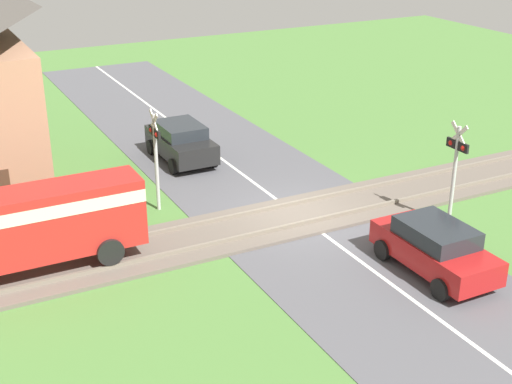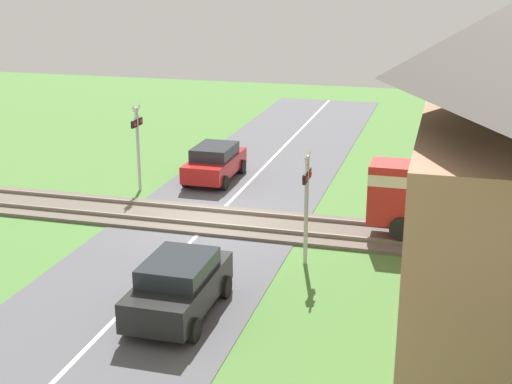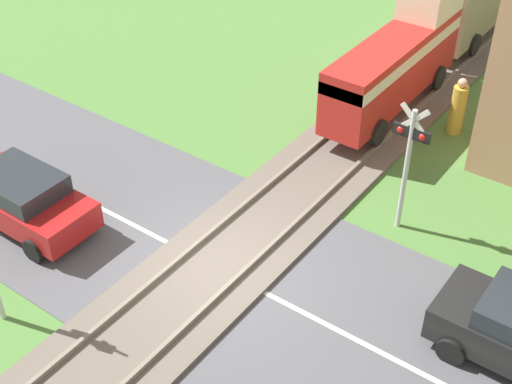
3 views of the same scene
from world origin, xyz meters
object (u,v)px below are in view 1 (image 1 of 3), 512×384
object	(u,v)px
crossing_signal_west_approach	(456,162)
pedestrian_by_station	(8,224)
car_near_crossing	(435,247)
car_far_side	(181,141)
crossing_signal_east_approach	(156,148)

from	to	relation	value
crossing_signal_west_approach	pedestrian_by_station	world-z (taller)	crossing_signal_west_approach
car_near_crossing	crossing_signal_west_approach	bearing A→B (deg)	-49.08
car_far_side	pedestrian_by_station	world-z (taller)	pedestrian_by_station
car_far_side	crossing_signal_east_approach	xyz separation A→B (m)	(-3.97, 2.39, 1.36)
car_near_crossing	crossing_signal_east_approach	size ratio (longest dim) A/B	1.12
crossing_signal_west_approach	pedestrian_by_station	xyz separation A→B (m)	(4.74, 12.51, -1.36)
crossing_signal_east_approach	car_near_crossing	bearing A→B (deg)	-144.73
crossing_signal_west_approach	car_near_crossing	bearing A→B (deg)	130.92
car_far_side	pedestrian_by_station	distance (m)	8.58
car_near_crossing	car_far_side	world-z (taller)	car_far_side
pedestrian_by_station	crossing_signal_east_approach	bearing A→B (deg)	-82.51
car_far_side	crossing_signal_east_approach	world-z (taller)	crossing_signal_east_approach
crossing_signal_east_approach	crossing_signal_west_approach	bearing A→B (deg)	-125.06
car_far_side	pedestrian_by_station	size ratio (longest dim) A/B	2.13
car_far_side	crossing_signal_west_approach	distance (m)	10.82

